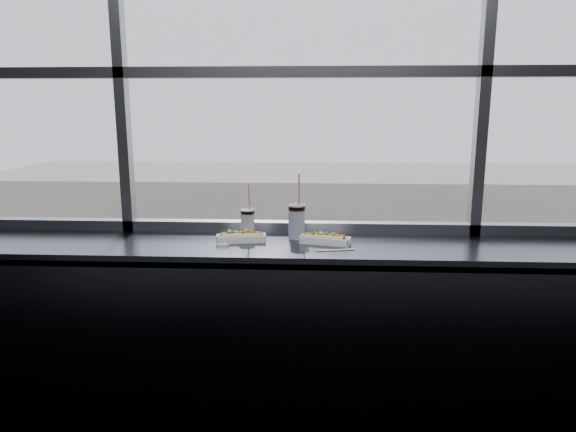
{
  "coord_description": "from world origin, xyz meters",
  "views": [
    {
      "loc": [
        0.09,
        -1.41,
        1.8
      ],
      "look_at": [
        -0.05,
        1.23,
        1.25
      ],
      "focal_mm": 32.0,
      "sensor_mm": 36.0,
      "label": 1
    }
  ],
  "objects_px": {
    "hotdog_tray_right": "(325,239)",
    "soda_cup_left": "(248,221)",
    "car_far_b": "(319,325)",
    "car_near_d": "(439,409)",
    "pedestrian_d": "(483,298)",
    "pedestrian_b": "(298,297)",
    "wrapper": "(223,245)",
    "car_far_a": "(154,320)",
    "car_far_c": "(511,327)",
    "tree_right": "(469,264)",
    "loose_straw": "(335,250)",
    "tree_center": "(345,257)",
    "pedestrian_c": "(408,298)",
    "car_near_c": "(269,402)",
    "tree_left": "(186,263)",
    "hotdog_tray_left": "(241,237)",
    "soda_cup_right": "(297,220)",
    "car_near_b": "(175,400)"
  },
  "relations": [
    {
      "from": "loose_straw",
      "to": "pedestrian_b",
      "type": "distance_m",
      "value": 30.23
    },
    {
      "from": "hotdog_tray_right",
      "to": "pedestrian_b",
      "type": "bearing_deg",
      "value": 106.11
    },
    {
      "from": "car_far_c",
      "to": "loose_straw",
      "type": "bearing_deg",
      "value": 155.3
    },
    {
      "from": "car_far_a",
      "to": "car_far_c",
      "type": "xyz_separation_m",
      "value": [
        19.94,
        0.0,
        0.02
      ]
    },
    {
      "from": "hotdog_tray_right",
      "to": "soda_cup_left",
      "type": "distance_m",
      "value": 0.45
    },
    {
      "from": "car_far_a",
      "to": "car_far_c",
      "type": "distance_m",
      "value": 19.94
    },
    {
      "from": "pedestrian_c",
      "to": "car_far_b",
      "type": "bearing_deg",
      "value": -51.94
    },
    {
      "from": "car_near_d",
      "to": "car_near_b",
      "type": "relative_size",
      "value": 0.94
    },
    {
      "from": "car_far_c",
      "to": "car_near_c",
      "type": "relative_size",
      "value": 1.03
    },
    {
      "from": "hotdog_tray_left",
      "to": "pedestrian_d",
      "type": "height_order",
      "value": "hotdog_tray_left"
    },
    {
      "from": "hotdog_tray_right",
      "to": "car_far_b",
      "type": "xyz_separation_m",
      "value": [
        0.26,
        24.27,
        -11.12
      ]
    },
    {
      "from": "hotdog_tray_left",
      "to": "soda_cup_left",
      "type": "height_order",
      "value": "soda_cup_left"
    },
    {
      "from": "hotdog_tray_left",
      "to": "tree_left",
      "type": "height_order",
      "value": "hotdog_tray_left"
    },
    {
      "from": "soda_cup_left",
      "to": "tree_right",
      "type": "height_order",
      "value": "soda_cup_left"
    },
    {
      "from": "pedestrian_c",
      "to": "hotdog_tray_left",
      "type": "bearing_deg",
      "value": -12.6
    },
    {
      "from": "loose_straw",
      "to": "wrapper",
      "type": "xyz_separation_m",
      "value": [
        -0.58,
        0.05,
        0.01
      ]
    },
    {
      "from": "loose_straw",
      "to": "car_far_a",
      "type": "distance_m",
      "value": 28.32
    },
    {
      "from": "car_far_c",
      "to": "pedestrian_d",
      "type": "height_order",
      "value": "car_far_c"
    },
    {
      "from": "car_near_b",
      "to": "tree_center",
      "type": "distance_m",
      "value": 14.48
    },
    {
      "from": "hotdog_tray_right",
      "to": "pedestrian_b",
      "type": "height_order",
      "value": "hotdog_tray_right"
    },
    {
      "from": "wrapper",
      "to": "tree_left",
      "type": "xyz_separation_m",
      "value": [
        -7.66,
        28.36,
        -8.88
      ]
    },
    {
      "from": "hotdog_tray_right",
      "to": "soda_cup_left",
      "type": "height_order",
      "value": "soda_cup_left"
    },
    {
      "from": "car_far_b",
      "to": "car_near_d",
      "type": "bearing_deg",
      "value": -144.79
    },
    {
      "from": "car_near_c",
      "to": "hotdog_tray_right",
      "type": "bearing_deg",
      "value": -171.18
    },
    {
      "from": "wrapper",
      "to": "hotdog_tray_right",
      "type": "bearing_deg",
      "value": 9.38
    },
    {
      "from": "car_near_b",
      "to": "car_far_c",
      "type": "distance_m",
      "value": 18.38
    },
    {
      "from": "car_near_d",
      "to": "pedestrian_b",
      "type": "relative_size",
      "value": 2.46
    },
    {
      "from": "soda_cup_right",
      "to": "car_near_b",
      "type": "bearing_deg",
      "value": 109.12
    },
    {
      "from": "pedestrian_d",
      "to": "pedestrian_c",
      "type": "xyz_separation_m",
      "value": [
        -4.79,
        -0.25,
        0.03
      ]
    },
    {
      "from": "pedestrian_b",
      "to": "tree_center",
      "type": "relative_size",
      "value": 0.41
    },
    {
      "from": "tree_right",
      "to": "tree_left",
      "type": "bearing_deg",
      "value": -180.0
    },
    {
      "from": "wrapper",
      "to": "car_far_a",
      "type": "distance_m",
      "value": 28.09
    },
    {
      "from": "tree_center",
      "to": "tree_right",
      "type": "relative_size",
      "value": 1.1
    },
    {
      "from": "car_near_d",
      "to": "car_near_c",
      "type": "xyz_separation_m",
      "value": [
        -6.89,
        0.0,
        0.07
      ]
    },
    {
      "from": "pedestrian_d",
      "to": "pedestrian_c",
      "type": "bearing_deg",
      "value": 3.04
    },
    {
      "from": "car_near_d",
      "to": "pedestrian_c",
      "type": "bearing_deg",
      "value": -3.22
    },
    {
      "from": "car_far_c",
      "to": "tree_right",
      "type": "distance_m",
      "value": 4.82
    },
    {
      "from": "soda_cup_right",
      "to": "car_far_b",
      "type": "xyz_separation_m",
      "value": [
        0.41,
        24.16,
        -11.2
      ]
    },
    {
      "from": "wrapper",
      "to": "pedestrian_b",
      "type": "height_order",
      "value": "wrapper"
    },
    {
      "from": "hotdog_tray_left",
      "to": "car_far_b",
      "type": "height_order",
      "value": "hotdog_tray_left"
    },
    {
      "from": "soda_cup_left",
      "to": "pedestrian_d",
      "type": "height_order",
      "value": "soda_cup_left"
    },
    {
      "from": "pedestrian_b",
      "to": "tree_right",
      "type": "xyz_separation_m",
      "value": [
        10.55,
        0.24,
        2.29
      ]
    },
    {
      "from": "car_near_b",
      "to": "pedestrian_d",
      "type": "relative_size",
      "value": 3.22
    },
    {
      "from": "soda_cup_left",
      "to": "pedestrian_d",
      "type": "distance_m",
      "value": 32.93
    },
    {
      "from": "car_near_c",
      "to": "tree_left",
      "type": "height_order",
      "value": "tree_left"
    },
    {
      "from": "car_far_b",
      "to": "pedestrian_b",
      "type": "relative_size",
      "value": 2.49
    },
    {
      "from": "car_near_d",
      "to": "pedestrian_d",
      "type": "bearing_deg",
      "value": -23.16
    },
    {
      "from": "soda_cup_right",
      "to": "car_near_c",
      "type": "height_order",
      "value": "soda_cup_right"
    },
    {
      "from": "wrapper",
      "to": "pedestrian_c",
      "type": "height_order",
      "value": "wrapper"
    },
    {
      "from": "hotdog_tray_left",
      "to": "hotdog_tray_right",
      "type": "height_order",
      "value": "same"
    }
  ]
}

